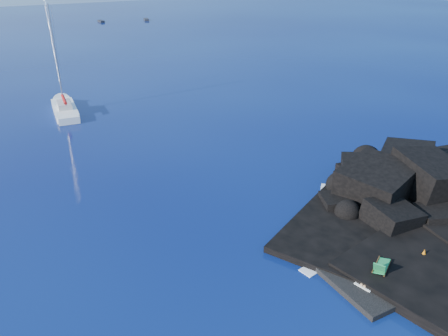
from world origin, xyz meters
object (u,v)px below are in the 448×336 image
(sunbather, at_px, (372,277))
(distant_boat_b, at_px, (146,20))
(distant_boat_a, at_px, (101,22))
(sailboat, at_px, (65,113))
(deck_chair, at_px, (382,263))
(marker_cone, at_px, (424,254))

(sunbather, height_order, distant_boat_b, sunbather)
(distant_boat_a, bearing_deg, sailboat, -107.99)
(sunbather, relative_size, distant_boat_a, 0.48)
(distant_boat_a, xyz_separation_m, distant_boat_b, (13.44, -3.74, 0.00))
(deck_chair, distance_m, distant_boat_b, 129.34)
(sailboat, height_order, sunbather, sailboat)
(marker_cone, bearing_deg, distant_boat_a, 78.70)
(sailboat, xyz_separation_m, sunbather, (5.40, -41.23, 0.53))
(marker_cone, xyz_separation_m, distant_boat_b, (38.75, 122.94, -0.65))
(distant_boat_b, bearing_deg, marker_cone, -89.23)
(distant_boat_b, bearing_deg, sunbather, -91.06)
(deck_chair, relative_size, distant_boat_a, 0.46)
(sunbather, height_order, distant_boat_a, sunbather)
(sunbather, bearing_deg, distant_boat_b, 61.72)
(deck_chair, relative_size, sunbather, 0.97)
(deck_chair, xyz_separation_m, distant_boat_b, (41.94, 122.34, -0.97))
(marker_cone, distance_m, distant_boat_b, 128.90)
(sunbather, bearing_deg, deck_chair, 1.30)
(sailboat, relative_size, distant_boat_b, 2.93)
(marker_cone, bearing_deg, distant_boat_b, 72.51)
(sailboat, xyz_separation_m, distant_boat_a, (34.93, 85.04, 0.00))
(sunbather, distance_m, marker_cone, 4.25)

